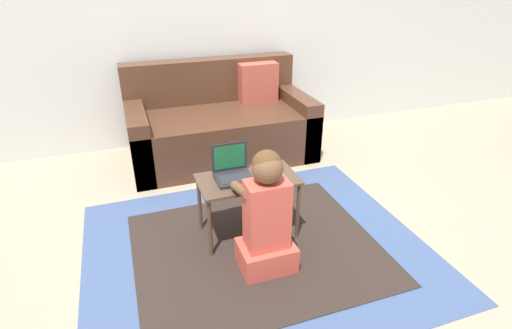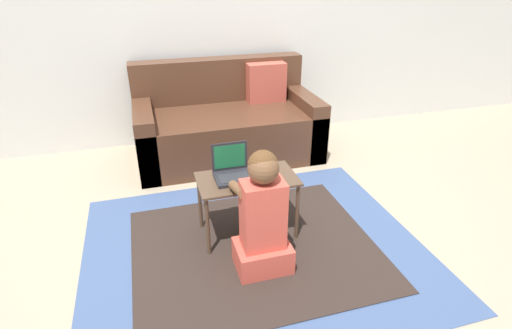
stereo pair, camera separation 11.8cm
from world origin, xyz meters
name	(u,v)px [view 2 (the right image)]	position (x,y,z in m)	size (l,w,h in m)	color
ground_plane	(269,231)	(0.00, 0.00, 0.00)	(16.00, 16.00, 0.00)	gray
wall_back	(211,8)	(0.00, 1.77, 1.25)	(9.00, 0.06, 2.50)	silver
area_rug	(255,248)	(-0.14, -0.16, 0.00)	(2.09, 1.74, 0.01)	#3D517A
couch	(227,124)	(0.01, 1.30, 0.29)	(1.61, 0.88, 0.83)	#4C2D1E
laptop_desk	(247,185)	(-0.14, 0.02, 0.37)	(0.62, 0.34, 0.42)	#4C3828
laptop	(233,172)	(-0.23, 0.05, 0.45)	(0.23, 0.20, 0.21)	#232328
computer_mouse	(266,175)	(-0.03, -0.01, 0.44)	(0.07, 0.10, 0.04)	#234CB2
person_seated	(263,218)	(-0.15, -0.33, 0.35)	(0.32, 0.38, 0.76)	#CC4C3D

